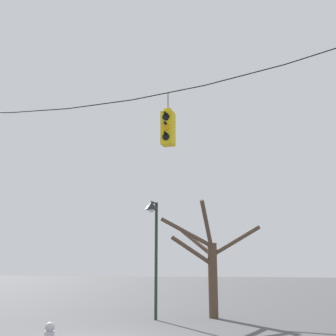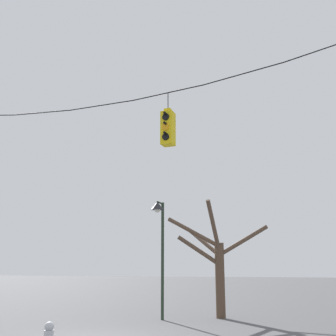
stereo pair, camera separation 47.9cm
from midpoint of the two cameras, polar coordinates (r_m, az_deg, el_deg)
name	(u,v)px [view 2 (the right image)]	position (r m, az deg, el deg)	size (l,w,h in m)	color
span_wire	(101,97)	(13.19, -8.00, 9.51)	(15.29, 0.03, 0.85)	black
traffic_light_near_right_pole	(168,128)	(11.87, 1.16, 5.44)	(0.34, 0.58, 1.56)	yellow
street_lamp	(159,227)	(17.03, -0.36, -8.00)	(0.53, 0.90, 4.60)	#233323
bare_tree	(215,261)	(18.06, 7.20, -12.34)	(4.27, 3.03, 4.67)	brown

